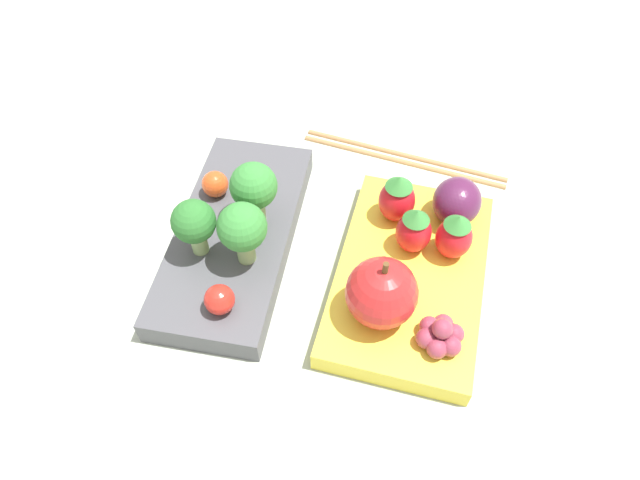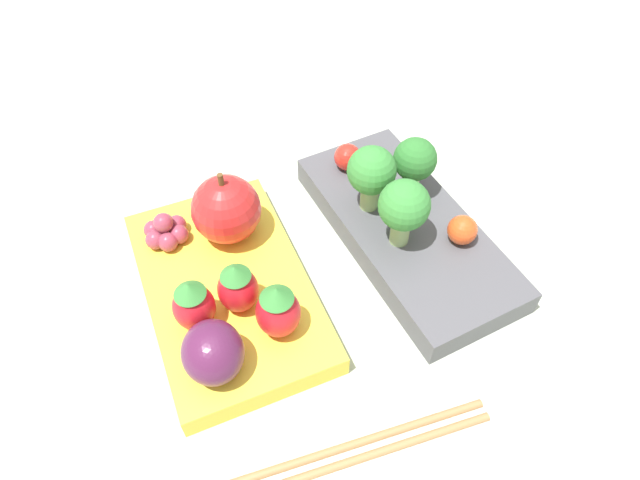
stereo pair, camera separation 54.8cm
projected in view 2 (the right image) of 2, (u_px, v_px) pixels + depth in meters
name	position (u px, v px, depth m)	size (l,w,h in m)	color
ground_plane	(329.00, 271.00, 0.47)	(4.00, 4.00, 0.00)	#ADB7A3
bento_box_savoury	(406.00, 230.00, 0.48)	(0.23, 0.13, 0.02)	#4C4C51
bento_box_fruit	(227.00, 288.00, 0.45)	(0.21, 0.14, 0.02)	yellow
broccoli_floret_0	(404.00, 207.00, 0.43)	(0.04, 0.04, 0.06)	#93B770
broccoli_floret_1	(415.00, 161.00, 0.47)	(0.04, 0.04, 0.06)	#93B770
broccoli_floret_2	(372.00, 173.00, 0.45)	(0.04, 0.04, 0.06)	#93B770
cherry_tomato_0	(462.00, 230.00, 0.45)	(0.02, 0.02, 0.02)	#DB4C1E
cherry_tomato_1	(348.00, 157.00, 0.51)	(0.02, 0.02, 0.02)	red
apple	(226.00, 209.00, 0.45)	(0.06, 0.06, 0.07)	red
strawberry_0	(278.00, 310.00, 0.39)	(0.03, 0.03, 0.05)	red
strawberry_1	(193.00, 305.00, 0.40)	(0.03, 0.03, 0.05)	red
strawberry_2	(238.00, 287.00, 0.41)	(0.03, 0.03, 0.05)	red
plum	(213.00, 352.00, 0.38)	(0.05, 0.04, 0.04)	#511E42
grape_cluster	(166.00, 231.00, 0.46)	(0.04, 0.03, 0.03)	#93384C
chopsticks_pair	(341.00, 455.00, 0.37)	(0.02, 0.21, 0.01)	#A37547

